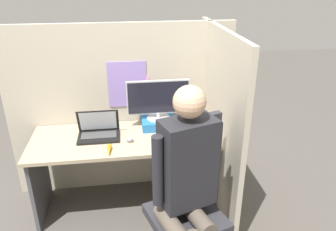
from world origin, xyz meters
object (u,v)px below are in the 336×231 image
at_px(paper_box, 159,122).
at_px(laptop, 99,132).
at_px(carrot_toy, 109,150).
at_px(office_chair, 188,196).
at_px(person, 186,179).
at_px(stapler, 204,127).
at_px(monitor, 158,99).

height_order(paper_box, laptop, laptop).
bearing_deg(carrot_toy, office_chair, -37.41).
bearing_deg(person, laptop, 124.55).
distance_m(stapler, office_chair, 0.78).
distance_m(laptop, office_chair, 0.96).
bearing_deg(laptop, monitor, 14.34).
bearing_deg(paper_box, office_chair, -82.08).
xyz_separation_m(laptop, carrot_toy, (0.09, -0.28, -0.03)).
relative_size(paper_box, stapler, 2.46).
height_order(monitor, stapler, monitor).
bearing_deg(laptop, office_chair, -47.60).
relative_size(monitor, laptop, 1.60).
distance_m(office_chair, person, 0.30).
distance_m(carrot_toy, office_chair, 0.71).
bearing_deg(carrot_toy, stapler, 19.67).
relative_size(paper_box, person, 0.21).
relative_size(monitor, office_chair, 0.50).
relative_size(laptop, stapler, 2.82).
distance_m(carrot_toy, person, 0.76).
distance_m(laptop, stapler, 0.91).
bearing_deg(stapler, office_chair, -111.12).
xyz_separation_m(laptop, person, (0.59, -0.85, 0.06)).
bearing_deg(carrot_toy, monitor, 43.83).
bearing_deg(person, carrot_toy, 130.90).
bearing_deg(office_chair, laptop, 132.40).
bearing_deg(office_chair, monitor, 97.90).
bearing_deg(paper_box, person, -86.22).
xyz_separation_m(stapler, office_chair, (-0.27, -0.71, -0.16)).
xyz_separation_m(monitor, stapler, (0.39, -0.12, -0.24)).
bearing_deg(monitor, laptop, -165.66).
xyz_separation_m(paper_box, person, (0.06, -0.98, 0.07)).
distance_m(monitor, laptop, 0.58).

